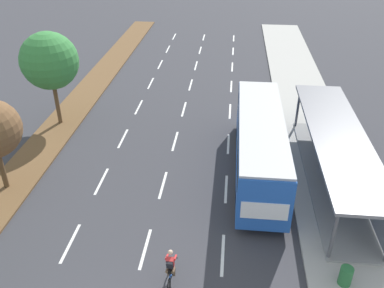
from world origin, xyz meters
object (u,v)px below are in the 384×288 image
Objects in this scene: bus at (260,140)px; cyclist at (171,269)px; bus_shelter at (340,152)px; trash_bin at (346,276)px; median_tree_third at (49,61)px.

bus is 9.48m from cyclist.
bus_shelter is 15.60× the size of trash_bin.
bus_shelter is 4.32m from bus.
bus reaches higher than trash_bin.
cyclist is at bearing -113.91° from bus.
bus_shelter is at bearing 44.94° from cyclist.
cyclist is at bearing -135.06° from bus_shelter.
cyclist is at bearing -175.45° from trash_bin.
trash_bin is (-1.08, -7.51, -1.29)m from bus_shelter.
bus is 6.20× the size of cyclist.
bus is 1.76× the size of median_tree_third.
bus_shelter is at bearing -15.94° from median_tree_third.
median_tree_third reaches higher than cyclist.
bus_shelter is 7.29× the size of cyclist.
cyclist is at bearing -53.23° from median_tree_third.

